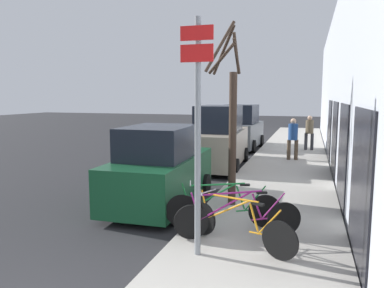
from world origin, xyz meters
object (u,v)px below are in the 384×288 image
Objects in this scene: bicycle_1 at (238,217)px; parked_car_0 at (160,170)px; parked_car_2 at (240,129)px; parked_car_1 at (219,140)px; pedestrian_far at (309,130)px; pedestrian_near at (293,136)px; bicycle_2 at (224,208)px; street_tree at (231,120)px; signpost at (198,130)px; bicycle_0 at (238,225)px.

bicycle_1 is 0.55× the size of parked_car_0.
parked_car_1 is at bearing -86.68° from parked_car_2.
bicycle_1 is 7.95m from parked_car_1.
parked_car_2 reaches higher than pedestrian_far.
pedestrian_near is at bearing -107.40° from pedestrian_far.
bicycle_1 is at bearing -157.00° from bicycle_2.
parked_car_0 is at bearing -174.67° from street_tree.
street_tree is at bearing 91.54° from signpost.
pedestrian_near is at bearing -23.40° from bicycle_2.
street_tree is (1.58, -5.43, 1.15)m from parked_car_1.
parked_car_1 reaches higher than bicycle_0.
signpost is at bearing 157.23° from bicycle_0.
bicycle_0 is 3.20m from street_tree.
pedestrian_far is at bearing -28.47° from bicycle_1.
pedestrian_near is (0.96, 8.95, 0.61)m from bicycle_2.
parked_car_0 is (-2.05, 1.56, 0.39)m from bicycle_2.
bicycle_1 is 3.19m from parked_car_0.
bicycle_0 is 9.86m from pedestrian_near.
signpost is 0.95× the size of parked_car_0.
parked_car_1 is at bearing -6.91° from bicycle_1.
street_tree reaches higher than bicycle_2.
bicycle_0 is at bearing -75.50° from street_tree.
street_tree reaches higher than parked_car_1.
parked_car_2 is (-1.95, 12.55, 0.52)m from bicycle_2.
parked_car_1 is (-2.19, 7.62, 0.56)m from bicycle_1.
pedestrian_far is at bearing 80.03° from street_tree.
parked_car_2 is (-2.40, 13.43, 0.53)m from bicycle_0.
bicycle_2 is at bearing -79.42° from parked_car_2.
bicycle_2 is 7.41m from parked_car_1.
signpost reaches higher than bicycle_0.
street_tree is at bearing 38.82° from bicycle_0.
bicycle_2 is at bearing -38.88° from parked_car_0.
bicycle_2 is at bearing 84.64° from signpost.
parked_car_0 is 2.26m from street_tree.
bicycle_1 is 0.51× the size of street_tree.
pedestrian_far is at bearing 52.91° from parked_car_1.
parked_car_0 is 0.93× the size of street_tree.
street_tree is at bearing -79.17° from parked_car_2.
pedestrian_near is at bearing 80.70° from street_tree.
bicycle_2 is (-0.39, 0.46, 0.01)m from bicycle_1.
street_tree is (1.83, 0.17, 1.31)m from parked_car_0.
pedestrian_near is at bearing 83.97° from signpost.
pedestrian_far is (3.56, -0.38, 0.08)m from parked_car_2.
pedestrian_far reaches higher than bicycle_2.
bicycle_2 is 12.29m from pedestrian_far.
parked_car_1 reaches higher than parked_car_0.
pedestrian_near reaches higher than bicycle_2.
pedestrian_near is 3.29m from pedestrian_far.
parked_car_2 is at bearing 97.38° from signpost.
signpost reaches higher than parked_car_2.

